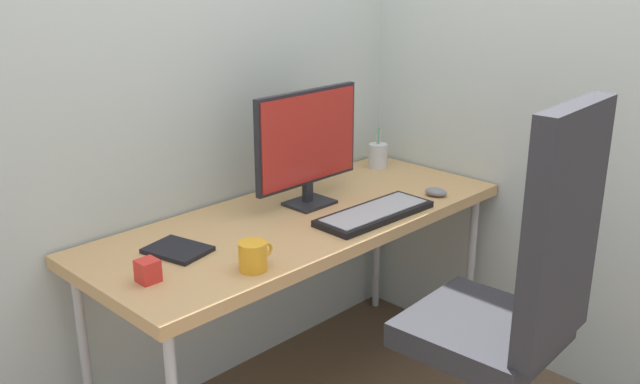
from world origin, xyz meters
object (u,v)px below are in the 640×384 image
Objects in this scene: monitor at (308,142)px; pen_holder at (378,155)px; mouse at (436,192)px; coffee_mug at (253,256)px; keyboard at (375,213)px; office_chair at (519,290)px; notebook at (178,250)px; desk_clamp_accessory at (148,271)px.

monitor reaches higher than pen_holder.
mouse is 0.73× the size of coffee_mug.
keyboard is 0.62m from pen_holder.
keyboard is 2.63× the size of pen_holder.
office_chair is at bearing -85.20° from monitor.
pen_holder is 1.19m from notebook.
monitor reaches higher than mouse.
mouse is at bearing -27.64° from notebook.
keyboard is 2.47× the size of notebook.
notebook is at bearing 129.21° from office_chair.
monitor reaches higher than notebook.
monitor is 5.50× the size of mouse.
coffee_mug is 0.31m from desk_clamp_accessory.
desk_clamp_accessory reaches higher than keyboard.
keyboard is 0.74m from notebook.
coffee_mug reaches higher than mouse.
desk_clamp_accessory is at bearing -160.34° from notebook.
pen_holder is (0.48, 0.39, 0.04)m from keyboard.
monitor is 0.57m from mouse.
keyboard is at bearing -8.31° from desk_clamp_accessory.
office_chair is at bearing -39.79° from desk_clamp_accessory.
monitor is (-0.07, 0.87, 0.33)m from office_chair.
monitor is at bearing -167.91° from pen_holder.
desk_clamp_accessory is at bearing 149.53° from coffee_mug.
office_chair is 0.61m from keyboard.
office_chair is 1.10m from notebook.
coffee_mug is (-0.61, -0.03, 0.03)m from keyboard.
mouse is at bearing 58.75° from office_chair.
office_chair reaches higher than mouse.
desk_clamp_accessory is at bearing 157.21° from mouse.
pen_holder is (0.56, 0.12, -0.19)m from monitor.
keyboard is at bearing 2.91° from coffee_mug.
coffee_mug is at bearing -85.77° from notebook.
desk_clamp_accessory is (-0.88, 0.73, 0.12)m from office_chair.
pen_holder reaches higher than desk_clamp_accessory.
coffee_mug is at bearing -177.09° from keyboard.
keyboard reaches higher than notebook.
coffee_mug is at bearing -30.47° from desk_clamp_accessory.
monitor is 0.60m from pen_holder.
monitor is 2.56× the size of notebook.
monitor is 0.84m from desk_clamp_accessory.
pen_holder reaches higher than keyboard.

